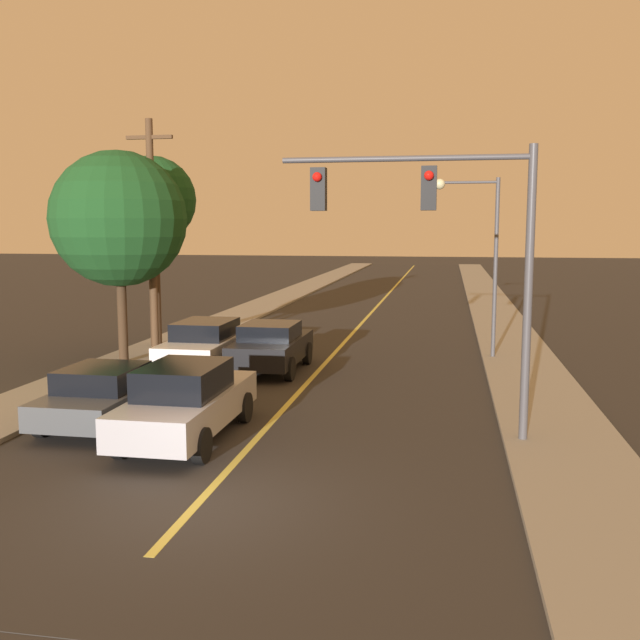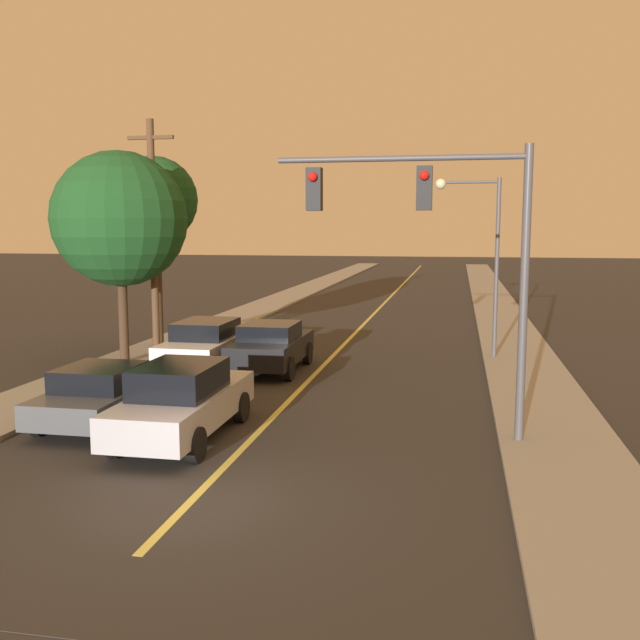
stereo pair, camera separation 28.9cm
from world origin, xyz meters
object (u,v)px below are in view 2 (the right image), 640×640
object	(u,v)px
car_near_lane_second	(271,346)
car_outer_lane_front	(103,394)
traffic_signal_mast	(441,230)
utility_pole_left	(153,235)
streetlamp_right	(480,239)
tree_left_far	(120,219)
car_outer_lane_second	(208,343)
car_near_lane_front	(183,401)
tree_left_near	(154,202)

from	to	relation	value
car_near_lane_second	car_outer_lane_front	bearing A→B (deg)	-109.22
traffic_signal_mast	utility_pole_left	distance (m)	12.32
utility_pole_left	streetlamp_right	bearing A→B (deg)	11.50
streetlamp_right	tree_left_far	size ratio (longest dim) A/B	0.88
car_near_lane_second	streetlamp_right	bearing A→B (deg)	27.10
streetlamp_right	car_outer_lane_second	bearing A→B (deg)	-162.39
car_near_lane_front	streetlamp_right	xyz separation A→B (m)	(6.44, 10.70, 3.28)
tree_left_far	car_outer_lane_second	bearing A→B (deg)	10.30
car_outer_lane_front	tree_left_far	world-z (taller)	tree_left_far
car_outer_lane_front	car_near_lane_second	bearing A→B (deg)	70.78
streetlamp_right	tree_left_near	distance (m)	11.78
car_outer_lane_second	tree_left_far	size ratio (longest dim) A/B	0.74
car_near_lane_front	car_outer_lane_front	xyz separation A→B (m)	(-2.29, 0.83, -0.14)
car_near_lane_second	tree_left_far	size ratio (longest dim) A/B	0.63
car_near_lane_front	car_near_lane_second	world-z (taller)	car_near_lane_front
car_outer_lane_second	tree_left_near	bearing A→B (deg)	136.76
car_near_lane_second	car_outer_lane_front	distance (m)	6.96
car_near_lane_second	tree_left_near	distance (m)	7.76
car_near_lane_second	tree_left_near	bearing A→B (deg)	147.76
utility_pole_left	car_near_lane_second	bearing A→B (deg)	-14.19
traffic_signal_mast	utility_pole_left	size ratio (longest dim) A/B	0.76
utility_pole_left	traffic_signal_mast	bearing A→B (deg)	-37.89
car_outer_lane_second	streetlamp_right	xyz separation A→B (m)	(8.73, 2.77, 3.36)
car_outer_lane_front	streetlamp_right	bearing A→B (deg)	48.50
car_outer_lane_front	streetlamp_right	xyz separation A→B (m)	(8.73, 9.87, 3.42)
tree_left_near	tree_left_far	distance (m)	3.37
car_near_lane_second	utility_pole_left	world-z (taller)	utility_pole_left
car_near_lane_front	utility_pole_left	xyz separation A→B (m)	(-4.35, 8.50, 3.41)
utility_pole_left	car_outer_lane_front	bearing A→B (deg)	-74.98
car_near_lane_second	utility_pole_left	bearing A→B (deg)	165.81
utility_pole_left	tree_left_far	xyz separation A→B (m)	(-0.66, -1.07, 0.53)
car_outer_lane_front	traffic_signal_mast	size ratio (longest dim) A/B	0.67
utility_pole_left	tree_left_far	size ratio (longest dim) A/B	1.16
utility_pole_left	tree_left_near	world-z (taller)	utility_pole_left
tree_left_near	tree_left_far	world-z (taller)	tree_left_near
car_near_lane_front	streetlamp_right	bearing A→B (deg)	58.96
car_near_lane_front	traffic_signal_mast	distance (m)	6.56
car_near_lane_front	car_outer_lane_second	bearing A→B (deg)	106.13
car_near_lane_second	traffic_signal_mast	world-z (taller)	traffic_signal_mast
car_near_lane_front	tree_left_far	size ratio (longest dim) A/B	0.70
traffic_signal_mast	streetlamp_right	size ratio (longest dim) A/B	1.00
traffic_signal_mast	tree_left_far	distance (m)	12.25
traffic_signal_mast	car_near_lane_front	bearing A→B (deg)	-170.12
car_outer_lane_front	tree_left_far	size ratio (longest dim) A/B	0.59
car_near_lane_front	utility_pole_left	distance (m)	10.14
streetlamp_right	tree_left_near	bearing A→B (deg)	179.85
car_near_lane_second	streetlamp_right	size ratio (longest dim) A/B	0.71
car_outer_lane_second	utility_pole_left	bearing A→B (deg)	164.35
car_near_lane_front	traffic_signal_mast	bearing A→B (deg)	9.88
car_near_lane_second	car_outer_lane_front	size ratio (longest dim) A/B	1.05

